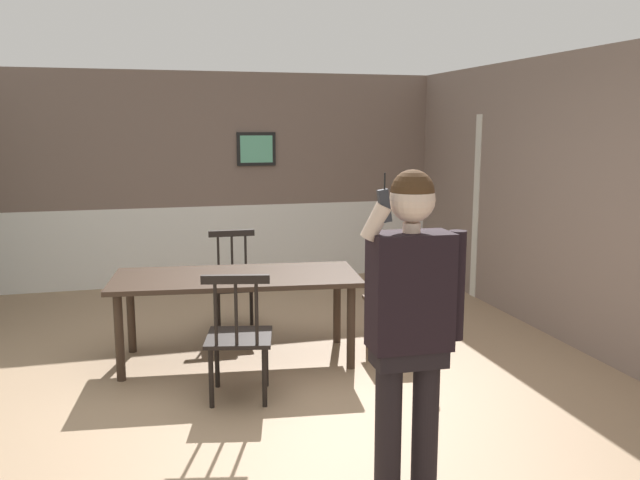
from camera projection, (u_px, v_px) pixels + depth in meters
name	position (u px, v px, depth m)	size (l,w,h in m)	color
ground_plane	(266.00, 384.00, 5.11)	(7.83, 7.83, 0.00)	#9E7F60
room_back_partition	(213.00, 183.00, 8.28)	(5.80, 0.17, 2.63)	#756056
room_right_partition	(598.00, 204.00, 5.64)	(0.13, 7.11, 2.63)	gray
dining_table	(236.00, 284.00, 5.53)	(2.12, 1.10, 0.74)	#38281E
chair_near_window	(399.00, 299.00, 5.76)	(0.52, 0.52, 0.99)	#513823
chair_by_doorway	(234.00, 283.00, 6.37)	(0.46, 0.46, 0.97)	black
chair_at_table_head	(239.00, 336.00, 4.76)	(0.56, 0.56, 0.97)	black
person_figure	(411.00, 314.00, 3.36)	(0.57, 0.24, 1.76)	black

